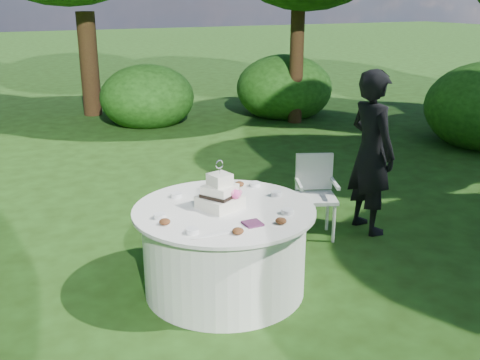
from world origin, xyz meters
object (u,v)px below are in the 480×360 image
(table, at_px, (225,249))
(chair, at_px, (315,189))
(napkins, at_px, (253,223))
(guest, at_px, (371,152))
(cake, at_px, (220,195))

(table, bearing_deg, chair, 26.60)
(napkins, bearing_deg, guest, 26.76)
(chair, bearing_deg, napkins, -139.89)
(table, bearing_deg, cake, 131.53)
(cake, bearing_deg, napkins, -80.29)
(guest, bearing_deg, cake, 105.15)
(napkins, height_order, table, napkins)
(napkins, height_order, chair, chair)
(napkins, bearing_deg, chair, 40.11)
(guest, relative_size, chair, 2.02)
(guest, distance_m, table, 2.11)
(napkins, bearing_deg, table, 97.32)
(table, xyz_separation_m, cake, (-0.02, 0.03, 0.50))
(cake, distance_m, chair, 1.59)
(table, relative_size, chair, 1.77)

